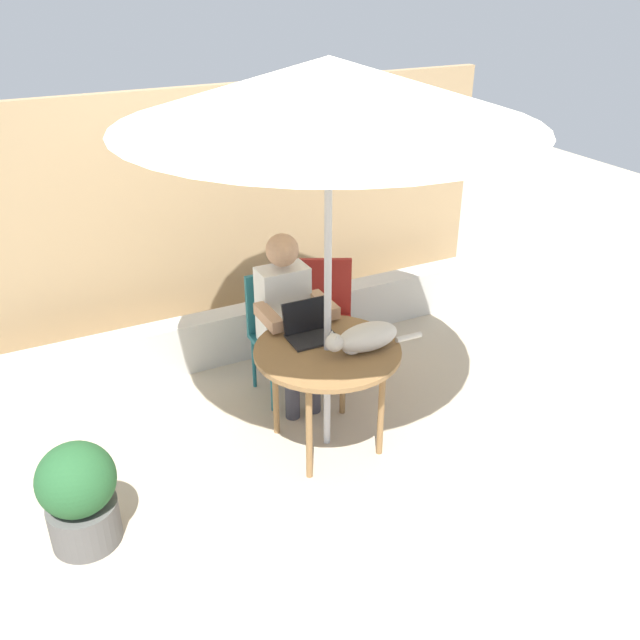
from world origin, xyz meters
TOP-DOWN VIEW (x-y plane):
  - ground_plane at (0.00, 0.00)m, footprint 14.00×14.00m
  - fence_back at (0.00, 1.90)m, footprint 4.82×0.08m
  - planter_wall_low at (0.00, 1.30)m, footprint 4.34×0.20m
  - patio_table at (0.00, 0.00)m, footprint 0.90×0.90m
  - patio_umbrella at (0.00, 0.00)m, footprint 2.25×2.25m
  - chair_occupied at (0.00, 0.74)m, footprint 0.40×0.40m
  - chair_empty at (0.39, 0.79)m, footprint 0.53×0.53m
  - person_seated at (0.00, 0.59)m, footprint 0.48×0.48m
  - laptop at (-0.03, 0.20)m, footprint 0.30×0.26m
  - cat at (0.19, -0.11)m, footprint 0.65×0.20m
  - potted_plant_near_fence at (-1.55, -0.16)m, footprint 0.41×0.41m

SIDE VIEW (x-z plane):
  - ground_plane at x=0.00m, z-range 0.00..0.00m
  - planter_wall_low at x=0.00m, z-range 0.00..0.40m
  - potted_plant_near_fence at x=-1.55m, z-range 0.01..0.62m
  - chair_occupied at x=0.00m, z-range 0.08..0.96m
  - chair_empty at x=0.39m, z-range 0.08..0.96m
  - patio_table at x=0.00m, z-range 0.29..0.99m
  - person_seated at x=0.00m, z-range 0.08..1.30m
  - laptop at x=-0.03m, z-range 0.66..0.88m
  - cat at x=0.19m, z-range 0.70..0.88m
  - fence_back at x=0.00m, z-range 0.00..1.98m
  - patio_umbrella at x=0.00m, z-range 1.02..3.40m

